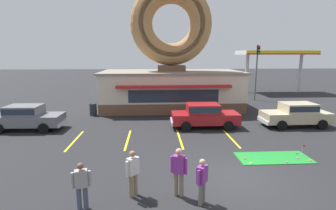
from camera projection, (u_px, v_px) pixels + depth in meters
name	position (u px, v px, depth m)	size (l,w,h in m)	color
ground_plane	(238.00, 177.00, 10.42)	(160.00, 160.00, 0.00)	#232326
donut_shop_building	(171.00, 67.00, 23.28)	(12.30, 6.75, 10.96)	brown
putting_mat	(273.00, 158.00, 12.35)	(3.39, 1.53, 0.03)	#1E842D
mini_donut_near_left	(287.00, 162.00, 11.79)	(0.13, 0.13, 0.04)	#D8667F
mini_donut_near_right	(245.00, 159.00, 12.18)	(0.13, 0.13, 0.04)	#A5724C
mini_donut_mid_left	(297.00, 153.00, 12.80)	(0.13, 0.13, 0.04)	brown
mini_donut_mid_centre	(310.00, 160.00, 11.96)	(0.13, 0.13, 0.04)	#D17F47
mini_donut_mid_right	(298.00, 158.00, 12.24)	(0.13, 0.13, 0.04)	#D8667F
mini_donut_far_left	(251.00, 163.00, 11.67)	(0.13, 0.13, 0.04)	#E5C666
golf_ball	(258.00, 158.00, 12.27)	(0.04, 0.04, 0.04)	white
putting_flag_pin	(303.00, 148.00, 12.49)	(0.13, 0.01, 0.55)	silver
car_champagne	(296.00, 114.00, 17.73)	(4.59, 2.03, 1.60)	#BCAD89
car_grey	(26.00, 117.00, 16.89)	(4.60, 2.06, 1.60)	slate
car_red	(204.00, 115.00, 17.41)	(4.57, 1.99, 1.60)	maroon
pedestrian_blue_sweater_man	(202.00, 180.00, 8.42)	(0.42, 0.50, 1.55)	slate
pedestrian_hooded_kid	(81.00, 184.00, 8.13)	(0.58, 0.32, 1.54)	#474C66
pedestrian_leather_jacket_man	(179.00, 170.00, 8.88)	(0.56, 0.37, 1.72)	#7F7056
pedestrian_clipboard_woman	(133.00, 171.00, 8.89)	(0.44, 0.46, 1.64)	#7F7056
trash_bin	(93.00, 109.00, 20.94)	(0.57, 0.57, 0.97)	#232833
traffic_light_pole	(257.00, 65.00, 27.28)	(0.28, 0.47, 5.80)	#595B60
gas_station_canopy	(275.00, 54.00, 33.04)	(9.00, 4.46, 5.30)	silver
parking_stripe_far_left	(75.00, 140.00, 14.88)	(0.12, 3.60, 0.01)	yellow
parking_stripe_left	(128.00, 139.00, 15.05)	(0.12, 3.60, 0.01)	yellow
parking_stripe_mid_left	(180.00, 139.00, 15.21)	(0.12, 3.60, 0.01)	yellow
parking_stripe_centre	(231.00, 138.00, 15.38)	(0.12, 3.60, 0.01)	yellow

